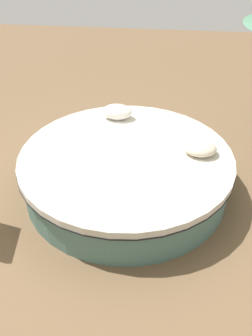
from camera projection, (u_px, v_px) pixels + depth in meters
The scene contains 4 objects.
ground_plane at pixel (126, 188), 4.85m from camera, with size 16.00×16.00×0.00m, color brown.
round_bed at pixel (126, 171), 4.67m from camera, with size 2.77×2.77×0.56m.
throw_pillow_0 at pixel (200, 148), 4.46m from camera, with size 0.42×0.33×0.17m, color beige.
throw_pillow_1 at pixel (117, 112), 5.21m from camera, with size 0.44×0.29×0.22m, color white.
Camera 1 is at (-0.45, 3.71, 3.10)m, focal length 37.64 mm.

